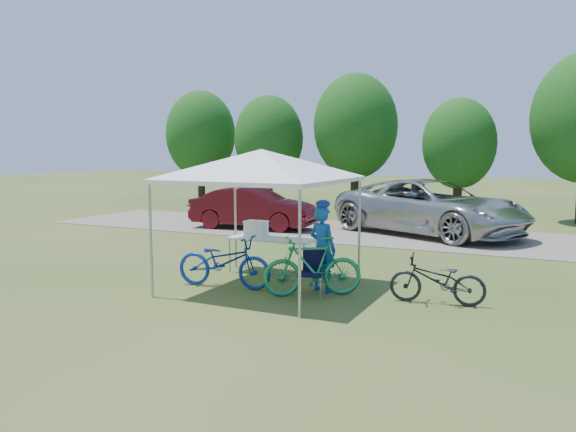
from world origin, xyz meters
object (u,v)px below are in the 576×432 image
folding_table (273,240)px  folding_chair (312,268)px  bike_green (313,267)px  cyclist (323,249)px  bike_blue (224,262)px  sedan (253,208)px  bike_dark (437,280)px  cooler (256,229)px  minivan (430,207)px

folding_table → folding_chair: size_ratio=2.18×
folding_chair → folding_table: bearing=117.1°
folding_chair → bike_green: (0.04, -0.09, 0.04)m
cyclist → bike_blue: 1.98m
bike_green → cyclist: bearing=143.0°
bike_blue → sedan: sedan is taller
folding_table → folding_chair: (1.54, -1.37, -0.23)m
cyclist → bike_green: size_ratio=0.89×
bike_green → bike_dark: bearing=68.2°
bike_blue → sedan: bearing=18.1°
bike_dark → cyclist: bearing=-97.1°
sedan → bike_dark: bearing=-138.4°
cooler → sedan: (-3.41, 5.98, -0.24)m
folding_table → minivan: 7.50m
folding_table → bike_dark: bike_dark is taller
sedan → folding_table: bearing=-153.2°
folding_table → cyclist: (1.61, -1.04, 0.08)m
bike_green → sedan: (-5.41, 7.45, 0.17)m
sedan → folding_chair: bearing=-149.7°
bike_dark → minivan: 8.47m
bike_green → minivan: 8.72m
cyclist → sedan: size_ratio=0.38×
cyclist → sedan: bearing=-33.3°
cyclist → bike_dark: cyclist is taller
folding_table → bike_blue: bike_blue is taller
bike_green → folding_table: bearing=-166.0°
cooler → bike_dark: (4.20, -1.02, -0.53)m
bike_blue → bike_dark: (4.04, 0.58, -0.08)m
folding_chair → minivan: bearing=66.0°
folding_table → cooler: bearing=-180.0°
bike_green → folding_chair: bearing=172.9°
folding_chair → cyclist: bearing=56.4°
bike_green → minivan: (0.38, 8.70, 0.35)m
bike_green → cooler: bearing=-159.4°
minivan → cyclist: bearing=-157.9°
folding_table → sedan: (-3.83, 5.98, -0.02)m
bike_green → sedan: size_ratio=0.43×
minivan → bike_green: bearing=-158.0°
cyclist → sedan: (-5.44, 7.02, -0.10)m
folding_chair → cyclist: (0.07, 0.33, 0.31)m
minivan → bike_dark: bearing=-143.0°
folding_table → sedan: size_ratio=0.44×
bike_green → bike_dark: (2.20, 0.44, -0.12)m
cooler → bike_dark: size_ratio=0.30×
bike_blue → sedan: (-3.57, 7.58, 0.21)m
folding_table → folding_chair: bearing=-41.7°
cooler → bike_blue: size_ratio=0.25×
bike_blue → cyclist: bearing=-80.5°
cyclist → minivan: bearing=-73.6°
folding_table → minivan: minivan is taller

